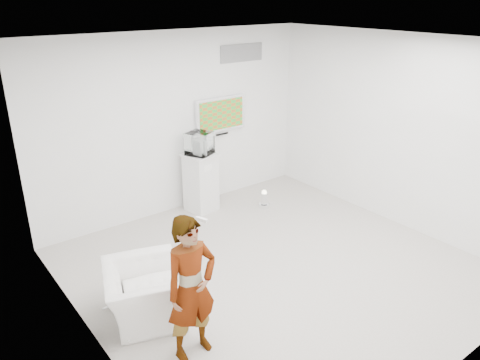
% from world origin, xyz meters
% --- Properties ---
extents(room, '(5.01, 5.01, 3.00)m').
position_xyz_m(room, '(0.00, 0.00, 1.50)').
color(room, beige).
rests_on(room, ground).
extents(tv, '(1.00, 0.08, 0.60)m').
position_xyz_m(tv, '(0.85, 2.45, 1.55)').
color(tv, silver).
rests_on(tv, room).
extents(logo_decal, '(0.90, 0.02, 0.30)m').
position_xyz_m(logo_decal, '(1.35, 2.49, 2.55)').
color(logo_decal, gray).
rests_on(logo_decal, room).
extents(person, '(0.58, 0.39, 1.57)m').
position_xyz_m(person, '(-1.74, -0.69, 0.78)').
color(person, white).
rests_on(person, room).
extents(armchair, '(1.12, 1.19, 0.63)m').
position_xyz_m(armchair, '(-1.89, 0.15, 0.32)').
color(armchair, white).
rests_on(armchair, room).
extents(pedestal, '(0.57, 0.57, 1.02)m').
position_xyz_m(pedestal, '(0.22, 2.17, 0.51)').
color(pedestal, silver).
rests_on(pedestal, room).
extents(floor_uplight, '(0.24, 0.24, 0.31)m').
position_xyz_m(floor_uplight, '(1.14, 1.57, 0.15)').
color(floor_uplight, white).
rests_on(floor_uplight, room).
extents(vitrine, '(0.50, 0.50, 0.37)m').
position_xyz_m(vitrine, '(0.22, 2.17, 1.21)').
color(vitrine, silver).
rests_on(vitrine, pedestal).
extents(console, '(0.07, 0.18, 0.24)m').
position_xyz_m(console, '(0.22, 2.17, 1.14)').
color(console, silver).
rests_on(console, pedestal).
extents(wii_remote, '(0.08, 0.14, 0.03)m').
position_xyz_m(wii_remote, '(-1.50, -0.54, 1.41)').
color(wii_remote, silver).
rests_on(wii_remote, person).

